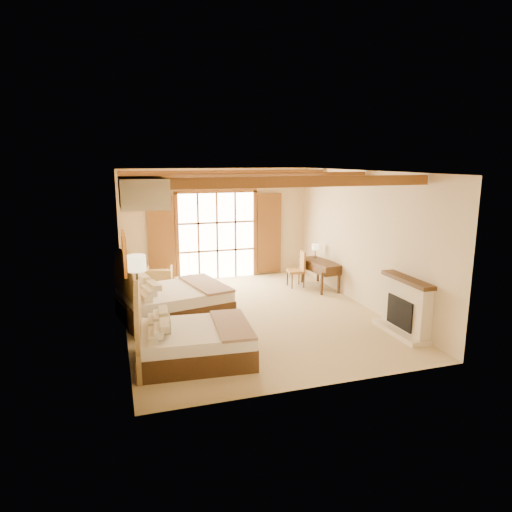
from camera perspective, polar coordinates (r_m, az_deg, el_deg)
name	(u,v)px	position (r m, az deg, el deg)	size (l,w,h in m)	color
floor	(252,315)	(10.41, -0.54, -7.35)	(7.00, 7.00, 0.00)	#D0BA8A
wall_back	(216,224)	(13.34, -4.97, 4.00)	(5.50, 5.50, 0.00)	beige
wall_left	(121,253)	(9.57, -16.50, 0.36)	(7.00, 7.00, 0.00)	beige
wall_right	(362,239)	(11.10, 13.16, 2.10)	(7.00, 7.00, 0.00)	beige
ceiling	(251,171)	(9.82, -0.57, 10.55)	(7.00, 7.00, 0.00)	#BB813A
ceiling_beams	(251,177)	(9.83, -0.57, 9.85)	(5.39, 4.60, 0.18)	brown
french_doors	(217,236)	(13.33, -4.89, 2.48)	(3.95, 0.08, 2.60)	white
fireplace	(405,309)	(9.65, 18.12, -6.34)	(0.46, 1.40, 1.16)	#F2DFC6
painting	(124,253)	(8.81, -16.13, 0.39)	(0.06, 0.95, 0.75)	orange
canopy_valance	(142,192)	(7.42, -14.02, 7.78)	(0.70, 1.40, 0.45)	beige
bed_near	(186,340)	(8.10, -8.74, -10.33)	(2.08, 1.64, 1.30)	#4B331B
bed_far	(167,300)	(10.21, -11.06, -5.36)	(2.55, 2.11, 1.46)	#4B331B
nightstand	(142,321)	(9.53, -14.03, -7.88)	(0.45, 0.45, 0.54)	#4B331B
floor_lamp	(137,269)	(8.86, -14.70, -1.53)	(0.36, 0.36, 1.69)	#392D1C
armchair	(159,278)	(12.52, -11.98, -2.74)	(0.68, 0.70, 0.63)	tan
ottoman	(188,284)	(12.27, -8.54, -3.54)	(0.52, 0.52, 0.38)	#A38753
desk	(320,274)	(12.55, 7.99, -2.18)	(0.79, 1.45, 0.74)	#4B331B
desk_chair	(296,276)	(12.61, 5.08, -2.46)	(0.50, 0.49, 0.99)	#966339
desk_lamp	(316,247)	(12.82, 7.45, 1.07)	(0.19, 0.19, 0.39)	#392D1C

